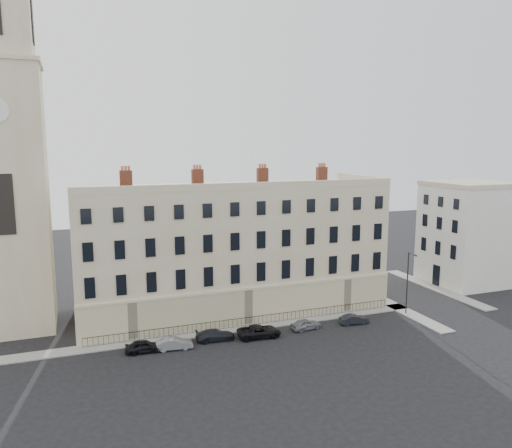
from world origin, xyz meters
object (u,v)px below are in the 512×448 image
object	(u,v)px
car_e	(306,324)
car_f	(354,319)
car_c	(215,335)
car_b	(174,343)
car_d	(259,331)
streetlamp	(408,280)
car_a	(144,346)

from	to	relation	value
car_e	car_f	world-z (taller)	car_e
car_c	car_e	size ratio (longest dim) A/B	1.18
car_b	car_f	distance (m)	20.15
car_d	car_f	size ratio (longest dim) A/B	1.40
car_d	car_f	bearing A→B (deg)	-86.58
car_f	streetlamp	xyz separation A→B (m)	(7.53, 0.65, 3.61)
car_e	car_f	distance (m)	5.78
car_e	car_a	bearing A→B (deg)	83.14
car_e	streetlamp	distance (m)	13.76
car_a	car_f	world-z (taller)	car_a
car_b	car_d	world-z (taller)	car_d
car_b	car_f	xyz separation A→B (m)	(20.15, -0.12, -0.05)
car_a	car_c	distance (m)	7.22
car_c	car_f	xyz separation A→B (m)	(15.80, -0.83, -0.04)
car_b	car_e	size ratio (longest dim) A/B	1.05
car_a	car_d	world-z (taller)	car_d
car_b	car_e	world-z (taller)	car_b
streetlamp	car_a	bearing A→B (deg)	177.75
car_d	car_c	bearing A→B (deg)	84.10
car_b	car_f	size ratio (longest dim) A/B	1.09
car_b	car_c	distance (m)	4.41
car_b	streetlamp	bearing A→B (deg)	-83.06
car_e	streetlamp	xyz separation A→B (m)	(13.29, 0.26, 3.57)
car_a	car_e	size ratio (longest dim) A/B	1.06
car_c	car_d	size ratio (longest dim) A/B	0.88
car_c	streetlamp	world-z (taller)	streetlamp
car_a	car_c	world-z (taller)	car_a
car_b	car_e	xyz separation A→B (m)	(14.39, 0.26, -0.01)
car_a	car_b	world-z (taller)	car_a
car_a	car_d	distance (m)	11.73
car_e	car_f	bearing A→B (deg)	-100.51
car_a	car_c	size ratio (longest dim) A/B	0.90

